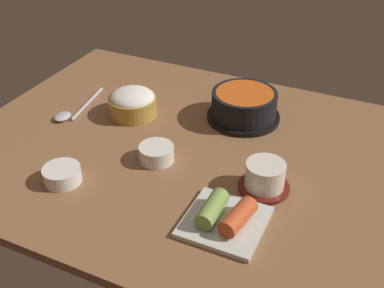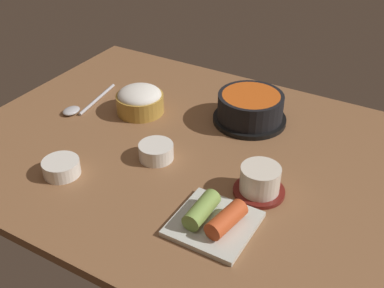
# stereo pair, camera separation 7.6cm
# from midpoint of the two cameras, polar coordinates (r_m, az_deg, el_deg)

# --- Properties ---
(dining_table) EXTENTS (1.00, 0.76, 0.02)m
(dining_table) POSITION_cam_midpoint_polar(r_m,az_deg,el_deg) (1.05, 1.69, -1.03)
(dining_table) COLOR brown
(dining_table) RESTS_ON ground
(stone_pot) EXTENTS (0.17, 0.17, 0.07)m
(stone_pot) POSITION_cam_midpoint_polar(r_m,az_deg,el_deg) (1.13, 8.89, 4.23)
(stone_pot) COLOR black
(stone_pot) RESTS_ON dining_table
(rice_bowl) EXTENTS (0.12, 0.12, 0.07)m
(rice_bowl) POSITION_cam_midpoint_polar(r_m,az_deg,el_deg) (1.16, -4.38, 5.24)
(rice_bowl) COLOR #B78C38
(rice_bowl) RESTS_ON dining_table
(tea_cup_with_saucer) EXTENTS (0.10, 0.10, 0.06)m
(tea_cup_with_saucer) POSITION_cam_midpoint_polar(r_m,az_deg,el_deg) (0.92, 10.48, -4.44)
(tea_cup_with_saucer) COLOR maroon
(tea_cup_with_saucer) RESTS_ON dining_table
(banchan_cup_center) EXTENTS (0.07, 0.07, 0.03)m
(banchan_cup_center) POSITION_cam_midpoint_polar(r_m,az_deg,el_deg) (1.00, -2.14, -0.89)
(banchan_cup_center) COLOR white
(banchan_cup_center) RESTS_ON dining_table
(kimchi_plate) EXTENTS (0.14, 0.14, 0.04)m
(kimchi_plate) POSITION_cam_midpoint_polar(r_m,az_deg,el_deg) (0.85, 5.23, -9.01)
(kimchi_plate) COLOR silver
(kimchi_plate) RESTS_ON dining_table
(side_bowl_near) EXTENTS (0.07, 0.07, 0.03)m
(side_bowl_near) POSITION_cam_midpoint_polar(r_m,az_deg,el_deg) (0.98, -13.22, -2.74)
(side_bowl_near) COLOR white
(side_bowl_near) RESTS_ON dining_table
(spoon) EXTENTS (0.05, 0.19, 0.01)m
(spoon) POSITION_cam_midpoint_polar(r_m,az_deg,el_deg) (1.21, -11.44, 4.35)
(spoon) COLOR #B7B7BC
(spoon) RESTS_ON dining_table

